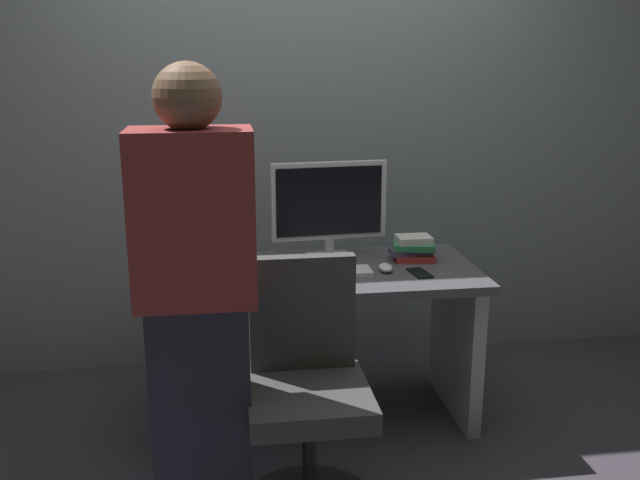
{
  "coord_description": "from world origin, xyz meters",
  "views": [
    {
      "loc": [
        -0.43,
        -3.01,
        1.67
      ],
      "look_at": [
        0.0,
        -0.05,
        0.87
      ],
      "focal_mm": 40.1,
      "sensor_mm": 36.0,
      "label": 1
    }
  ],
  "objects_px": {
    "cup_by_monitor": "(216,256)",
    "cell_phone": "(420,273)",
    "office_chair": "(307,400)",
    "mouse": "(386,268)",
    "person_at_desk": "(197,304)",
    "cup_near_keyboard": "(239,274)",
    "desk": "(318,316)",
    "book_stack": "(413,248)",
    "monitor": "(329,205)",
    "keyboard": "(322,273)"
  },
  "relations": [
    {
      "from": "cup_by_monitor",
      "to": "cell_phone",
      "type": "xyz_separation_m",
      "value": [
        0.88,
        -0.26,
        -0.04
      ]
    },
    {
      "from": "office_chair",
      "to": "mouse",
      "type": "xyz_separation_m",
      "value": [
        0.43,
        0.58,
        0.31
      ]
    },
    {
      "from": "person_at_desk",
      "to": "cup_near_keyboard",
      "type": "relative_size",
      "value": 15.68
    },
    {
      "from": "cup_by_monitor",
      "to": "cell_phone",
      "type": "relative_size",
      "value": 0.61
    },
    {
      "from": "desk",
      "to": "mouse",
      "type": "height_order",
      "value": "mouse"
    },
    {
      "from": "book_stack",
      "to": "monitor",
      "type": "bearing_deg",
      "value": 167.96
    },
    {
      "from": "cell_phone",
      "to": "book_stack",
      "type": "bearing_deg",
      "value": 73.89
    },
    {
      "from": "office_chair",
      "to": "cup_near_keyboard",
      "type": "bearing_deg",
      "value": 115.48
    },
    {
      "from": "office_chair",
      "to": "monitor",
      "type": "bearing_deg",
      "value": 75.68
    },
    {
      "from": "keyboard",
      "to": "cup_by_monitor",
      "type": "relative_size",
      "value": 4.88
    },
    {
      "from": "person_at_desk",
      "to": "keyboard",
      "type": "relative_size",
      "value": 3.81
    },
    {
      "from": "office_chair",
      "to": "cup_by_monitor",
      "type": "height_order",
      "value": "office_chair"
    },
    {
      "from": "cup_by_monitor",
      "to": "desk",
      "type": "bearing_deg",
      "value": -16.43
    },
    {
      "from": "office_chair",
      "to": "cell_phone",
      "type": "relative_size",
      "value": 6.53
    },
    {
      "from": "cup_near_keyboard",
      "to": "office_chair",
      "type": "bearing_deg",
      "value": -64.52
    },
    {
      "from": "cup_near_keyboard",
      "to": "cup_by_monitor",
      "type": "xyz_separation_m",
      "value": [
        -0.09,
        0.32,
        -0.01
      ]
    },
    {
      "from": "office_chair",
      "to": "cup_by_monitor",
      "type": "relative_size",
      "value": 10.67
    },
    {
      "from": "cup_near_keyboard",
      "to": "book_stack",
      "type": "distance_m",
      "value": 0.86
    },
    {
      "from": "keyboard",
      "to": "cell_phone",
      "type": "relative_size",
      "value": 2.99
    },
    {
      "from": "mouse",
      "to": "cell_phone",
      "type": "height_order",
      "value": "mouse"
    },
    {
      "from": "monitor",
      "to": "mouse",
      "type": "height_order",
      "value": "monitor"
    },
    {
      "from": "monitor",
      "to": "keyboard",
      "type": "relative_size",
      "value": 1.26
    },
    {
      "from": "monitor",
      "to": "book_stack",
      "type": "relative_size",
      "value": 2.54
    },
    {
      "from": "cup_by_monitor",
      "to": "person_at_desk",
      "type": "bearing_deg",
      "value": -94.33
    },
    {
      "from": "person_at_desk",
      "to": "cup_by_monitor",
      "type": "xyz_separation_m",
      "value": [
        0.06,
        0.84,
        -0.07
      ]
    },
    {
      "from": "person_at_desk",
      "to": "office_chair",
      "type": "bearing_deg",
      "value": 8.42
    },
    {
      "from": "desk",
      "to": "mouse",
      "type": "bearing_deg",
      "value": -13.06
    },
    {
      "from": "monitor",
      "to": "book_stack",
      "type": "distance_m",
      "value": 0.44
    },
    {
      "from": "cup_near_keyboard",
      "to": "cup_by_monitor",
      "type": "relative_size",
      "value": 1.19
    },
    {
      "from": "desk",
      "to": "cell_phone",
      "type": "bearing_deg",
      "value": -16.17
    },
    {
      "from": "monitor",
      "to": "keyboard",
      "type": "distance_m",
      "value": 0.36
    },
    {
      "from": "desk",
      "to": "office_chair",
      "type": "xyz_separation_m",
      "value": [
        -0.14,
        -0.65,
        -0.07
      ]
    },
    {
      "from": "person_at_desk",
      "to": "cup_near_keyboard",
      "type": "xyz_separation_m",
      "value": [
        0.16,
        0.52,
        -0.06
      ]
    },
    {
      "from": "office_chair",
      "to": "cup_by_monitor",
      "type": "distance_m",
      "value": 0.91
    },
    {
      "from": "cup_by_monitor",
      "to": "office_chair",
      "type": "bearing_deg",
      "value": -68.03
    },
    {
      "from": "office_chair",
      "to": "keyboard",
      "type": "relative_size",
      "value": 2.19
    },
    {
      "from": "monitor",
      "to": "book_stack",
      "type": "xyz_separation_m",
      "value": [
        0.38,
        -0.08,
        -0.2
      ]
    },
    {
      "from": "mouse",
      "to": "cell_phone",
      "type": "bearing_deg",
      "value": -22.32
    },
    {
      "from": "monitor",
      "to": "cell_phone",
      "type": "distance_m",
      "value": 0.53
    },
    {
      "from": "mouse",
      "to": "cup_near_keyboard",
      "type": "xyz_separation_m",
      "value": [
        -0.65,
        -0.12,
        0.04
      ]
    },
    {
      "from": "book_stack",
      "to": "cell_phone",
      "type": "distance_m",
      "value": 0.22
    },
    {
      "from": "cup_near_keyboard",
      "to": "cell_phone",
      "type": "distance_m",
      "value": 0.79
    },
    {
      "from": "person_at_desk",
      "to": "desk",
      "type": "bearing_deg",
      "value": 53.92
    },
    {
      "from": "desk",
      "to": "cup_by_monitor",
      "type": "relative_size",
      "value": 16.22
    },
    {
      "from": "office_chair",
      "to": "keyboard",
      "type": "distance_m",
      "value": 0.66
    },
    {
      "from": "cup_by_monitor",
      "to": "book_stack",
      "type": "bearing_deg",
      "value": -2.65
    },
    {
      "from": "desk",
      "to": "monitor",
      "type": "relative_size",
      "value": 2.64
    },
    {
      "from": "cell_phone",
      "to": "cup_near_keyboard",
      "type": "bearing_deg",
      "value": 175.72
    },
    {
      "from": "person_at_desk",
      "to": "monitor",
      "type": "height_order",
      "value": "person_at_desk"
    },
    {
      "from": "cup_near_keyboard",
      "to": "cell_phone",
      "type": "xyz_separation_m",
      "value": [
        0.79,
        0.06,
        -0.05
      ]
    }
  ]
}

